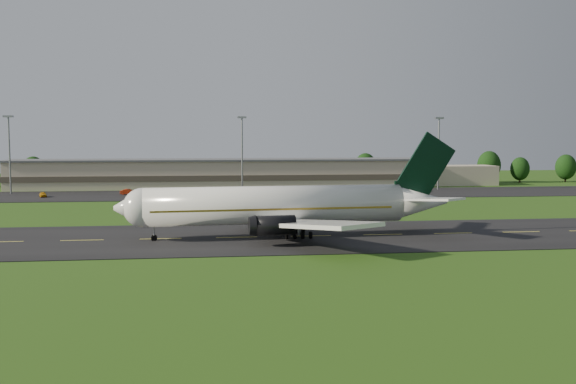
{
  "coord_description": "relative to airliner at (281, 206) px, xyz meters",
  "views": [
    {
      "loc": [
        -4.01,
        -93.17,
        14.68
      ],
      "look_at": [
        8.55,
        8.0,
        6.0
      ],
      "focal_mm": 40.0,
      "sensor_mm": 36.0,
      "label": 1
    }
  ],
  "objects": [
    {
      "name": "ground",
      "position": [
        -6.5,
        -0.06,
        -4.66
      ],
      "size": [
        360.0,
        360.0,
        0.0
      ],
      "primitive_type": "plane",
      "color": "#264D13",
      "rests_on": "ground"
    },
    {
      "name": "taxiway",
      "position": [
        -6.5,
        -0.06,
        -4.61
      ],
      "size": [
        220.0,
        30.0,
        0.1
      ],
      "primitive_type": "cube",
      "color": "black",
      "rests_on": "ground"
    },
    {
      "name": "apron",
      "position": [
        -6.5,
        71.94,
        -4.61
      ],
      "size": [
        260.0,
        30.0,
        0.1
      ],
      "primitive_type": "cube",
      "color": "black",
      "rests_on": "ground"
    },
    {
      "name": "airliner",
      "position": [
        0.0,
        0.0,
        0.0
      ],
      "size": [
        51.3,
        42.09,
        15.57
      ],
      "rotation": [
        0.0,
        0.0,
        0.07
      ],
      "color": "white",
      "rests_on": "ground"
    },
    {
      "name": "terminal",
      "position": [
        -0.1,
        96.12,
        -0.67
      ],
      "size": [
        145.0,
        16.0,
        8.4
      ],
      "color": "#BBAA8F",
      "rests_on": "ground"
    },
    {
      "name": "light_mast_west",
      "position": [
        -61.5,
        79.94,
        8.08
      ],
      "size": [
        2.4,
        1.2,
        20.35
      ],
      "color": "gray",
      "rests_on": "ground"
    },
    {
      "name": "light_mast_centre",
      "position": [
        -1.5,
        79.94,
        8.08
      ],
      "size": [
        2.4,
        1.2,
        20.35
      ],
      "color": "gray",
      "rests_on": "ground"
    },
    {
      "name": "light_mast_east",
      "position": [
        53.5,
        79.94,
        8.08
      ],
      "size": [
        2.4,
        1.2,
        20.35
      ],
      "color": "gray",
      "rests_on": "ground"
    },
    {
      "name": "tree_line",
      "position": [
        29.7,
        106.7,
        0.27
      ],
      "size": [
        196.91,
        8.59,
        10.3
      ],
      "color": "black",
      "rests_on": "ground"
    },
    {
      "name": "service_vehicle_a",
      "position": [
        -50.94,
        69.55,
        -3.92
      ],
      "size": [
        2.66,
        4.03,
        1.28
      ],
      "primitive_type": "imported",
      "rotation": [
        0.0,
        0.0,
        0.34
      ],
      "color": "orange",
      "rests_on": "apron"
    },
    {
      "name": "service_vehicle_b",
      "position": [
        -30.86,
        74.08,
        -3.84
      ],
      "size": [
        4.44,
        1.75,
        1.44
      ],
      "primitive_type": "imported",
      "rotation": [
        0.0,
        0.0,
        1.52
      ],
      "color": "#A5250B",
      "rests_on": "apron"
    },
    {
      "name": "service_vehicle_c",
      "position": [
        13.24,
        67.62,
        -3.93
      ],
      "size": [
        3.46,
        5.0,
        1.27
      ],
      "primitive_type": "imported",
      "rotation": [
        0.0,
        0.0,
        -0.33
      ],
      "color": "silver",
      "rests_on": "apron"
    },
    {
      "name": "service_vehicle_d",
      "position": [
        46.92,
        73.53,
        -3.96
      ],
      "size": [
        4.09,
        4.17,
        1.21
      ],
      "primitive_type": "imported",
      "rotation": [
        0.0,
        0.0,
        0.76
      ],
      "color": "gold",
      "rests_on": "apron"
    }
  ]
}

